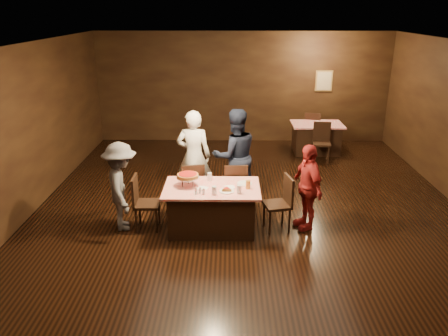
{
  "coord_description": "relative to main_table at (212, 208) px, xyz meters",
  "views": [
    {
      "loc": [
        -0.36,
        -7.0,
        3.59
      ],
      "look_at": [
        -0.45,
        -0.01,
        1.0
      ],
      "focal_mm": 35.0,
      "sensor_mm": 36.0,
      "label": 1
    }
  ],
  "objects": [
    {
      "name": "chair_back_far",
      "position": [
        2.55,
        4.84,
        0.09
      ],
      "size": [
        0.51,
        0.51,
        0.95
      ],
      "primitive_type": "cube",
      "rotation": [
        0.0,
        0.0,
        2.88
      ],
      "color": "black",
      "rests_on": "ground"
    },
    {
      "name": "diner_navy_hoodie",
      "position": [
        0.4,
        1.19,
        0.53
      ],
      "size": [
        1.05,
        0.91,
        1.83
      ],
      "primitive_type": "imported",
      "rotation": [
        0.0,
        0.0,
        3.42
      ],
      "color": "black",
      "rests_on": "ground"
    },
    {
      "name": "diner_white_jacket",
      "position": [
        -0.39,
        1.24,
        0.51
      ],
      "size": [
        0.68,
        0.48,
        1.79
      ],
      "primitive_type": "imported",
      "rotation": [
        0.0,
        0.0,
        3.07
      ],
      "color": "white",
      "rests_on": "ground"
    },
    {
      "name": "plate_with_slice",
      "position": [
        0.25,
        -0.18,
        0.41
      ],
      "size": [
        0.25,
        0.25,
        0.06
      ],
      "color": "white",
      "rests_on": "main_table"
    },
    {
      "name": "plate_empty",
      "position": [
        0.55,
        0.15,
        0.39
      ],
      "size": [
        0.25,
        0.25,
        0.01
      ],
      "primitive_type": "cylinder",
      "color": "white",
      "rests_on": "main_table"
    },
    {
      "name": "chair_back_near",
      "position": [
        2.55,
        3.54,
        0.09
      ],
      "size": [
        0.47,
        0.47,
        0.95
      ],
      "primitive_type": "cube",
      "rotation": [
        0.0,
        0.0,
        -0.12
      ],
      "color": "black",
      "rests_on": "ground"
    },
    {
      "name": "condiments",
      "position": [
        -0.18,
        -0.28,
        0.43
      ],
      "size": [
        0.17,
        0.1,
        0.09
      ],
      "color": "silver",
      "rests_on": "main_table"
    },
    {
      "name": "glass_back",
      "position": [
        -0.05,
        0.3,
        0.46
      ],
      "size": [
        0.08,
        0.08,
        0.14
      ],
      "primitive_type": "cylinder",
      "color": "silver",
      "rests_on": "main_table"
    },
    {
      "name": "back_table",
      "position": [
        2.55,
        4.24,
        0.0
      ],
      "size": [
        1.3,
        0.9,
        0.77
      ],
      "primitive_type": "cube",
      "color": "#AC0B1A",
      "rests_on": "ground"
    },
    {
      "name": "chair_end_right",
      "position": [
        1.1,
        0.0,
        0.09
      ],
      "size": [
        0.5,
        0.5,
        0.95
      ],
      "primitive_type": "cube",
      "rotation": [
        0.0,
        0.0,
        -1.35
      ],
      "color": "black",
      "rests_on": "ground"
    },
    {
      "name": "glass_front_right",
      "position": [
        0.45,
        -0.25,
        0.46
      ],
      "size": [
        0.08,
        0.08,
        0.14
      ],
      "primitive_type": "cylinder",
      "color": "silver",
      "rests_on": "main_table"
    },
    {
      "name": "napkin_center",
      "position": [
        0.3,
        0.0,
        0.39
      ],
      "size": [
        0.19,
        0.19,
        0.01
      ],
      "primitive_type": "cube",
      "rotation": [
        0.0,
        0.0,
        0.21
      ],
      "color": "white",
      "rests_on": "main_table"
    },
    {
      "name": "main_table",
      "position": [
        0.0,
        0.0,
        0.0
      ],
      "size": [
        1.6,
        1.0,
        0.77
      ],
      "primitive_type": "cube",
      "color": "red",
      "rests_on": "ground"
    },
    {
      "name": "glass_front_left",
      "position": [
        0.05,
        -0.3,
        0.46
      ],
      "size": [
        0.08,
        0.08,
        0.14
      ],
      "primitive_type": "cylinder",
      "color": "silver",
      "rests_on": "main_table"
    },
    {
      "name": "glass_amber",
      "position": [
        0.6,
        -0.05,
        0.46
      ],
      "size": [
        0.08,
        0.08,
        0.14
      ],
      "primitive_type": "cylinder",
      "color": "#BF7F26",
      "rests_on": "main_table"
    },
    {
      "name": "room",
      "position": [
        0.65,
        0.31,
        1.75
      ],
      "size": [
        10.0,
        10.04,
        3.02
      ],
      "color": "black",
      "rests_on": "ground"
    },
    {
      "name": "chair_end_left",
      "position": [
        -1.1,
        0.0,
        0.09
      ],
      "size": [
        0.43,
        0.43,
        0.95
      ],
      "primitive_type": "cube",
      "rotation": [
        0.0,
        0.0,
        1.6
      ],
      "color": "black",
      "rests_on": "ground"
    },
    {
      "name": "diner_red_shirt",
      "position": [
        1.61,
        0.09,
        0.36
      ],
      "size": [
        0.61,
        0.94,
        1.49
      ],
      "primitive_type": "imported",
      "rotation": [
        0.0,
        0.0,
        -1.26
      ],
      "color": "#AB2424",
      "rests_on": "ground"
    },
    {
      "name": "chair_far_right",
      "position": [
        0.4,
        0.75,
        0.09
      ],
      "size": [
        0.45,
        0.45,
        0.95
      ],
      "primitive_type": "cube",
      "rotation": [
        0.0,
        0.0,
        3.21
      ],
      "color": "black",
      "rests_on": "ground"
    },
    {
      "name": "diner_grey_knit",
      "position": [
        -1.52,
        0.02,
        0.38
      ],
      "size": [
        0.83,
        1.11,
        1.53
      ],
      "primitive_type": "imported",
      "rotation": [
        0.0,
        0.0,
        1.86
      ],
      "color": "#59585E",
      "rests_on": "ground"
    },
    {
      "name": "pizza_stand",
      "position": [
        -0.4,
        0.05,
        0.57
      ],
      "size": [
        0.38,
        0.38,
        0.22
      ],
      "color": "black",
      "rests_on": "main_table"
    },
    {
      "name": "napkin_left",
      "position": [
        -0.15,
        -0.05,
        0.39
      ],
      "size": [
        0.21,
        0.21,
        0.01
      ],
      "primitive_type": "cube",
      "rotation": [
        0.0,
        0.0,
        -0.35
      ],
      "color": "white",
      "rests_on": "main_table"
    },
    {
      "name": "chair_far_left",
      "position": [
        -0.4,
        0.75,
        0.09
      ],
      "size": [
        0.51,
        0.51,
        0.95
      ],
      "primitive_type": "cube",
      "rotation": [
        0.0,
        0.0,
        3.37
      ],
      "color": "black",
      "rests_on": "ground"
    }
  ]
}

